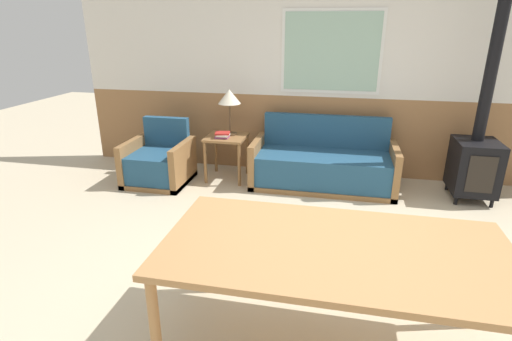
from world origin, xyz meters
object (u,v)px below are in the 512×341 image
side_table (227,144)px  table_lamp (229,98)px  dining_table (335,256)px  wood_stove (477,150)px  couch (323,166)px  armchair (159,164)px

side_table → table_lamp: 0.59m
dining_table → wood_stove: wood_stove is taller
couch → armchair: couch is taller
armchair → side_table: (0.82, 0.30, 0.22)m
table_lamp → dining_table: table_lamp is taller
table_lamp → dining_table: bearing=-63.7°
couch → dining_table: 2.82m
side_table → armchair: bearing=-159.7°
side_table → table_lamp: bearing=72.9°
side_table → couch: bearing=0.1°
side_table → table_lamp: table_lamp is taller
dining_table → wood_stove: (1.53, 2.75, -0.10)m
armchair → side_table: bearing=7.5°
armchair → wood_stove: (3.79, 0.28, 0.35)m
couch → table_lamp: (-1.23, 0.09, 0.79)m
armchair → dining_table: (2.27, -2.47, 0.45)m
table_lamp → wood_stove: (2.94, -0.12, -0.46)m
couch → table_lamp: size_ratio=3.00×
armchair → dining_table: armchair is taller
armchair → side_table: armchair is taller
side_table → dining_table: (1.44, -2.78, 0.23)m
wood_stove → table_lamp: bearing=177.7°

